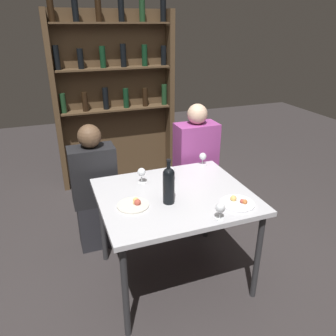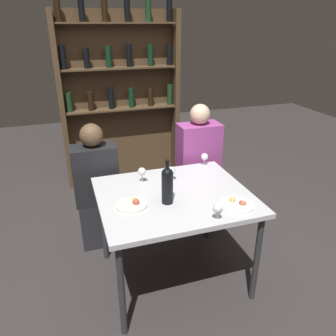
% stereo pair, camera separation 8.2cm
% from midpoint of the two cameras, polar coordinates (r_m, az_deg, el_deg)
% --- Properties ---
extents(ground_plane, '(10.00, 10.00, 0.00)m').
position_cam_midpoint_polar(ground_plane, '(2.86, 1.80, -18.25)').
color(ground_plane, '#332D2D').
extents(dining_table, '(1.10, 0.94, 0.77)m').
position_cam_midpoint_polar(dining_table, '(2.44, 2.01, -5.99)').
color(dining_table, silver).
rests_on(dining_table, ground_plane).
extents(wine_rack_wall, '(1.46, 0.21, 2.18)m').
position_cam_midpoint_polar(wine_rack_wall, '(4.13, -7.75, 12.93)').
color(wine_rack_wall, '#4C3823').
rests_on(wine_rack_wall, ground_plane).
extents(wine_bottle, '(0.08, 0.08, 0.33)m').
position_cam_midpoint_polar(wine_bottle, '(2.23, 0.94, -2.79)').
color(wine_bottle, black).
rests_on(wine_bottle, dining_table).
extents(wine_glass_0, '(0.06, 0.06, 0.12)m').
position_cam_midpoint_polar(wine_glass_0, '(2.57, 1.53, -0.56)').
color(wine_glass_0, silver).
rests_on(wine_glass_0, dining_table).
extents(wine_glass_1, '(0.06, 0.06, 0.11)m').
position_cam_midpoint_polar(wine_glass_1, '(2.10, 9.79, -7.16)').
color(wine_glass_1, silver).
rests_on(wine_glass_1, dining_table).
extents(wine_glass_2, '(0.06, 0.06, 0.13)m').
position_cam_midpoint_polar(wine_glass_2, '(2.54, -3.65, -0.75)').
color(wine_glass_2, silver).
rests_on(wine_glass_2, dining_table).
extents(wine_glass_3, '(0.06, 0.06, 0.11)m').
position_cam_midpoint_polar(wine_glass_3, '(2.87, 7.20, 1.86)').
color(wine_glass_3, silver).
rests_on(wine_glass_3, dining_table).
extents(food_plate_0, '(0.22, 0.22, 0.05)m').
position_cam_midpoint_polar(food_plate_0, '(2.27, -5.17, -6.24)').
color(food_plate_0, silver).
rests_on(food_plate_0, dining_table).
extents(food_plate_1, '(0.24, 0.24, 0.05)m').
position_cam_midpoint_polar(food_plate_1, '(2.32, 12.84, -6.14)').
color(food_plate_1, white).
rests_on(food_plate_1, dining_table).
extents(seated_person_left, '(0.39, 0.22, 1.17)m').
position_cam_midpoint_polar(seated_person_left, '(2.98, -11.50, -3.95)').
color(seated_person_left, '#26262B').
rests_on(seated_person_left, ground_plane).
extents(seated_person_right, '(0.39, 0.22, 1.26)m').
position_cam_midpoint_polar(seated_person_right, '(3.20, 5.93, -0.74)').
color(seated_person_right, '#26262B').
rests_on(seated_person_right, ground_plane).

